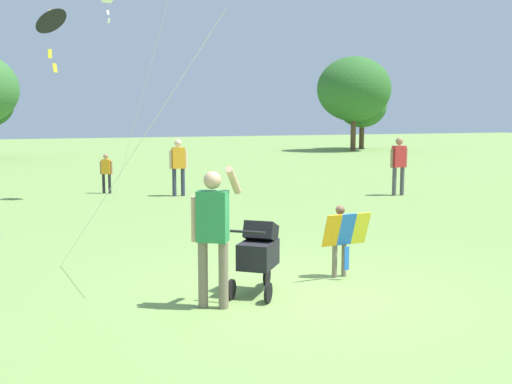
# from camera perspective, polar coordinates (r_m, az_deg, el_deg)

# --- Properties ---
(ground_plane) EXTENTS (120.00, 120.00, 0.00)m
(ground_plane) POSITION_cam_1_polar(r_m,az_deg,el_deg) (8.78, 4.23, -9.31)
(ground_plane) COLOR #75994C
(treeline_distant) EXTENTS (35.13, 5.99, 6.40)m
(treeline_distant) POSITION_cam_1_polar(r_m,az_deg,el_deg) (38.35, -11.26, 9.03)
(treeline_distant) COLOR brown
(treeline_distant) RESTS_ON ground
(child_with_butterfly_kite) EXTENTS (0.78, 0.38, 1.12)m
(child_with_butterfly_kite) POSITION_cam_1_polar(r_m,az_deg,el_deg) (9.52, 7.86, -3.87)
(child_with_butterfly_kite) COLOR #7F705B
(child_with_butterfly_kite) RESTS_ON ground
(person_adult_flyer) EXTENTS (0.71, 0.50, 1.86)m
(person_adult_flyer) POSITION_cam_1_polar(r_m,az_deg,el_deg) (7.92, -4.00, -3.17)
(person_adult_flyer) COLOR #7F705B
(person_adult_flyer) RESTS_ON ground
(stroller) EXTENTS (0.92, 1.03, 1.03)m
(stroller) POSITION_cam_1_polar(r_m,az_deg,el_deg) (8.63, 0.25, -5.44)
(stroller) COLOR black
(stroller) RESTS_ON ground
(kite_adult_black) EXTENTS (2.29, 3.21, 4.15)m
(kite_adult_black) POSITION_cam_1_polar(r_m,az_deg,el_deg) (10.52, -18.26, 14.48)
(kite_adult_black) COLOR black
(kite_adult_black) RESTS_ON ground
(person_sitting_far) EXTENTS (0.56, 0.25, 1.74)m
(person_sitting_far) POSITION_cam_1_polar(r_m,az_deg,el_deg) (19.01, -7.18, 2.69)
(person_sitting_far) COLOR #33384C
(person_sitting_far) RESTS_ON ground
(person_couple_left) EXTENTS (0.57, 0.26, 1.79)m
(person_couple_left) POSITION_cam_1_polar(r_m,az_deg,el_deg) (19.51, 13.04, 2.76)
(person_couple_left) COLOR #4C4C51
(person_couple_left) RESTS_ON ground
(person_kid_running) EXTENTS (0.37, 0.27, 1.26)m
(person_kid_running) POSITION_cam_1_polar(r_m,az_deg,el_deg) (20.10, -13.65, 1.98)
(person_kid_running) COLOR #232328
(person_kid_running) RESTS_ON ground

